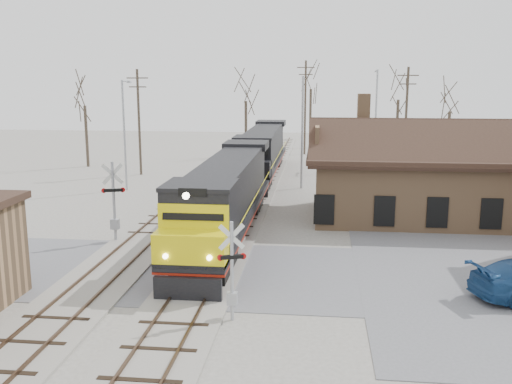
% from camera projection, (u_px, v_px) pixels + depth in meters
% --- Properties ---
extents(ground, '(140.00, 140.00, 0.00)m').
position_uv_depth(ground, '(206.00, 272.00, 26.64)').
color(ground, '#A6A196').
rests_on(ground, ground).
extents(road, '(60.00, 9.00, 0.03)m').
position_uv_depth(road, '(206.00, 272.00, 26.63)').
color(road, '#5D5D62').
rests_on(road, ground).
extents(track_main, '(3.40, 90.00, 0.24)m').
position_uv_depth(track_main, '(247.00, 202.00, 41.24)').
color(track_main, '#A6A196').
rests_on(track_main, ground).
extents(track_siding, '(3.40, 90.00, 0.24)m').
position_uv_depth(track_siding, '(186.00, 201.00, 41.73)').
color(track_siding, '#A6A196').
rests_on(track_siding, ground).
extents(depot, '(15.20, 9.31, 7.90)m').
position_uv_depth(depot, '(426.00, 181.00, 36.55)').
color(depot, '#9D7551').
rests_on(depot, ground).
extents(locomotive_lead, '(3.01, 20.14, 4.47)m').
position_uv_depth(locomotive_lead, '(225.00, 198.00, 31.77)').
color(locomotive_lead, black).
rests_on(locomotive_lead, ground).
extents(locomotive_trailing, '(3.01, 20.14, 4.23)m').
position_uv_depth(locomotive_trailing, '(262.00, 152.00, 51.67)').
color(locomotive_trailing, black).
rests_on(locomotive_trailing, ground).
extents(crossbuck_near, '(1.05, 0.43, 3.80)m').
position_uv_depth(crossbuck_near, '(232.00, 274.00, 21.00)').
color(crossbuck_near, '#A5A8AD').
rests_on(crossbuck_near, ground).
extents(crossbuck_far, '(1.23, 0.49, 4.48)m').
position_uv_depth(crossbuck_far, '(114.00, 205.00, 31.16)').
color(crossbuck_far, '#A5A8AD').
rests_on(crossbuck_far, ground).
extents(streetlight_a, '(0.25, 2.04, 8.77)m').
position_uv_depth(streetlight_a, '(125.00, 129.00, 45.37)').
color(streetlight_a, '#A5A8AD').
rests_on(streetlight_a, ground).
extents(streetlight_b, '(0.25, 2.04, 9.07)m').
position_uv_depth(streetlight_b, '(302.00, 126.00, 46.07)').
color(streetlight_b, '#A5A8AD').
rests_on(streetlight_b, ground).
extents(streetlight_c, '(0.25, 2.04, 9.74)m').
position_uv_depth(streetlight_c, '(376.00, 114.00, 56.24)').
color(streetlight_c, '#A5A8AD').
rests_on(streetlight_c, ground).
extents(utility_pole_a, '(2.00, 0.24, 9.71)m').
position_uv_depth(utility_pole_a, '(139.00, 120.00, 52.58)').
color(utility_pole_a, '#382D23').
rests_on(utility_pole_a, ground).
extents(utility_pole_b, '(2.00, 0.24, 10.91)m').
position_uv_depth(utility_pole_b, '(305.00, 106.00, 66.69)').
color(utility_pole_b, '#382D23').
rests_on(utility_pole_b, ground).
extents(utility_pole_c, '(2.00, 0.24, 9.95)m').
position_uv_depth(utility_pole_c, '(406.00, 117.00, 54.56)').
color(utility_pole_c, '#382D23').
rests_on(utility_pole_c, ground).
extents(tree_a, '(4.12, 4.12, 10.10)m').
position_uv_depth(tree_a, '(84.00, 96.00, 57.00)').
color(tree_a, '#382D23').
rests_on(tree_a, ground).
extents(tree_b, '(4.21, 4.21, 10.31)m').
position_uv_depth(tree_b, '(246.00, 92.00, 65.24)').
color(tree_b, '#382D23').
rests_on(tree_b, ground).
extents(tree_c, '(5.02, 5.02, 12.30)m').
position_uv_depth(tree_c, '(311.00, 79.00, 72.27)').
color(tree_c, '#382D23').
rests_on(tree_c, ground).
extents(tree_d, '(4.35, 4.35, 10.65)m').
position_uv_depth(tree_d, '(399.00, 90.00, 64.08)').
color(tree_d, '#382D23').
rests_on(tree_d, ground).
extents(tree_e, '(3.61, 3.61, 8.86)m').
position_uv_depth(tree_e, '(450.00, 103.00, 59.98)').
color(tree_e, '#382D23').
rests_on(tree_e, ground).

